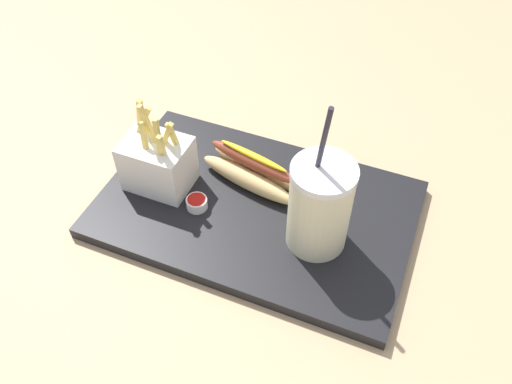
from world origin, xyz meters
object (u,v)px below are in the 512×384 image
(fries_basket, at_px, (158,163))
(hot_dog_1, at_px, (253,171))
(ketchup_cup_1, at_px, (197,203))
(soda_cup, at_px, (320,206))

(fries_basket, bearing_deg, hot_dog_1, -156.54)
(fries_basket, height_order, ketchup_cup_1, fries_basket)
(soda_cup, bearing_deg, fries_basket, -3.13)
(fries_basket, xyz_separation_m, hot_dog_1, (-0.14, -0.06, -0.02))
(soda_cup, distance_m, fries_basket, 0.27)
(soda_cup, xyz_separation_m, fries_basket, (0.27, -0.01, -0.03))
(soda_cup, bearing_deg, hot_dog_1, -29.77)
(hot_dog_1, xyz_separation_m, ketchup_cup_1, (0.06, 0.09, -0.01))
(hot_dog_1, distance_m, ketchup_cup_1, 0.11)
(soda_cup, distance_m, hot_dog_1, 0.16)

